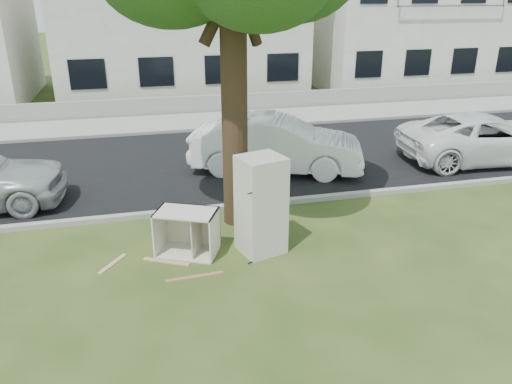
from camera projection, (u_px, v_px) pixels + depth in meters
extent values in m
plane|color=#293F16|center=(276.00, 258.00, 9.55)|extent=(120.00, 120.00, 0.00)
cube|color=black|center=(221.00, 161.00, 14.95)|extent=(120.00, 7.00, 0.01)
cube|color=gray|center=(247.00, 207.00, 11.76)|extent=(120.00, 0.18, 0.12)
cube|color=gray|center=(204.00, 131.00, 18.15)|extent=(120.00, 0.18, 0.12)
cube|color=gray|center=(199.00, 121.00, 19.46)|extent=(120.00, 2.80, 0.01)
cube|color=gray|center=(193.00, 104.00, 20.77)|extent=(120.00, 0.15, 0.70)
cylinder|color=black|center=(234.00, 105.00, 10.11)|extent=(0.54, 0.54, 5.20)
cube|color=silver|center=(177.00, 16.00, 23.96)|extent=(11.00, 8.00, 7.20)
cube|color=white|center=(403.00, 20.00, 26.71)|extent=(10.00, 8.00, 6.60)
cube|color=beige|center=(261.00, 205.00, 9.47)|extent=(0.97, 0.93, 1.93)
cube|color=silver|center=(187.00, 233.00, 9.56)|extent=(1.33, 1.12, 0.89)
cube|color=#916746|center=(195.00, 277.00, 8.89)|extent=(1.05, 0.15, 0.02)
cube|color=tan|center=(166.00, 262.00, 9.39)|extent=(0.85, 0.52, 0.02)
cube|color=tan|center=(113.00, 264.00, 9.32)|extent=(0.52, 0.67, 0.02)
imported|color=white|center=(276.00, 144.00, 13.86)|extent=(5.03, 3.24, 1.57)
imported|color=white|center=(486.00, 138.00, 14.73)|extent=(5.21, 2.70, 1.40)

